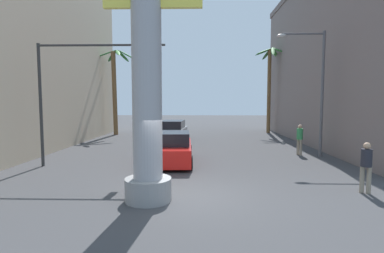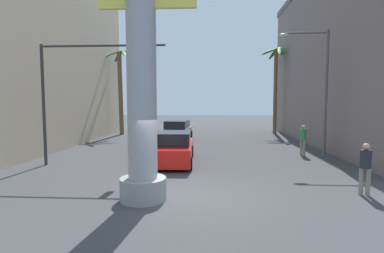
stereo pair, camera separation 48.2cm
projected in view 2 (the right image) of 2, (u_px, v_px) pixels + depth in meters
The scene contains 12 objects.
ground_plane at pixel (198, 148), 19.51m from camera, with size 93.89×93.89×0.00m, color #424244.
building_left at pixel (4, 35), 17.77m from camera, with size 6.34×25.61×13.96m.
building_right at pixel (364, 57), 20.75m from camera, with size 7.55×21.52×12.23m.
neon_sign_pole at pixel (141, 29), 8.82m from camera, with size 3.25×1.42×11.65m.
street_lamp at pixel (318, 80), 16.05m from camera, with size 2.63×0.28×6.83m.
traffic_light_mast at pixel (81, 79), 13.90m from camera, with size 5.89×0.32×5.69m.
car_lead at pixel (173, 149), 14.83m from camera, with size 2.18×4.78×1.56m.
car_far at pixel (177, 131), 23.39m from camera, with size 2.18×4.53×1.56m.
palm_tree_far_left at pixel (121, 84), 27.13m from camera, with size 3.35×3.35×7.68m.
palm_tree_far_right at pixel (276, 77), 28.17m from camera, with size 3.42×3.34×8.16m.
pedestrian_by_sign at pixel (365, 165), 9.64m from camera, with size 0.47×0.47×1.70m.
pedestrian_mid_right at pixel (303, 138), 16.71m from camera, with size 0.47×0.47×1.74m.
Camera 2 is at (0.86, -9.31, 3.04)m, focal length 28.00 mm.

